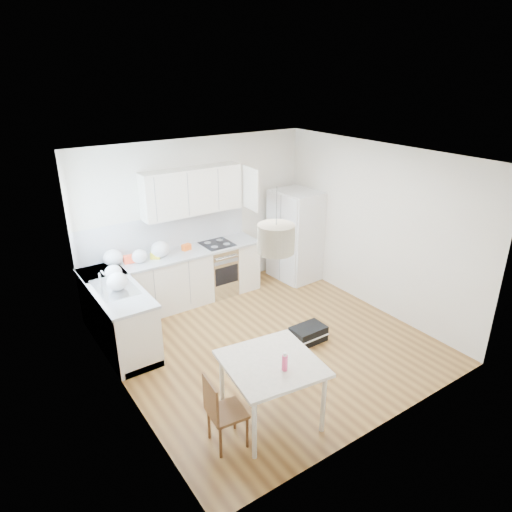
% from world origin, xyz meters
% --- Properties ---
extents(floor, '(4.20, 4.20, 0.00)m').
position_xyz_m(floor, '(0.00, 0.00, 0.00)').
color(floor, brown).
rests_on(floor, ground).
extents(ceiling, '(4.20, 4.20, 0.00)m').
position_xyz_m(ceiling, '(0.00, 0.00, 2.70)').
color(ceiling, white).
rests_on(ceiling, wall_back).
extents(wall_back, '(4.20, 0.00, 4.20)m').
position_xyz_m(wall_back, '(0.00, 2.10, 1.35)').
color(wall_back, beige).
rests_on(wall_back, floor).
extents(wall_left, '(0.00, 4.20, 4.20)m').
position_xyz_m(wall_left, '(-2.10, 0.00, 1.35)').
color(wall_left, beige).
rests_on(wall_left, floor).
extents(wall_right, '(0.00, 4.20, 4.20)m').
position_xyz_m(wall_right, '(2.10, 0.00, 1.35)').
color(wall_right, beige).
rests_on(wall_right, floor).
extents(window_glassblock, '(0.02, 1.00, 1.00)m').
position_xyz_m(window_glassblock, '(-2.09, 1.15, 1.75)').
color(window_glassblock, '#BFE0F9').
rests_on(window_glassblock, wall_left).
extents(cabinets_back, '(3.00, 0.60, 0.88)m').
position_xyz_m(cabinets_back, '(-0.60, 1.80, 0.44)').
color(cabinets_back, white).
rests_on(cabinets_back, floor).
extents(cabinets_left, '(0.60, 1.80, 0.88)m').
position_xyz_m(cabinets_left, '(-1.80, 1.20, 0.44)').
color(cabinets_left, white).
rests_on(cabinets_left, floor).
extents(counter_back, '(3.02, 0.64, 0.04)m').
position_xyz_m(counter_back, '(-0.60, 1.80, 0.90)').
color(counter_back, '#ADB0B2').
rests_on(counter_back, cabinets_back).
extents(counter_left, '(0.64, 1.82, 0.04)m').
position_xyz_m(counter_left, '(-1.80, 1.20, 0.90)').
color(counter_left, '#ADB0B2').
rests_on(counter_left, cabinets_left).
extents(backsplash_back, '(3.00, 0.01, 0.58)m').
position_xyz_m(backsplash_back, '(-0.60, 2.09, 1.21)').
color(backsplash_back, silver).
rests_on(backsplash_back, wall_back).
extents(backsplash_left, '(0.01, 1.80, 0.58)m').
position_xyz_m(backsplash_left, '(-2.09, 1.20, 1.21)').
color(backsplash_left, silver).
rests_on(backsplash_left, wall_left).
extents(upper_cabinets, '(1.70, 0.32, 0.75)m').
position_xyz_m(upper_cabinets, '(-0.15, 1.94, 1.88)').
color(upper_cabinets, white).
rests_on(upper_cabinets, wall_back).
extents(range_oven, '(0.50, 0.61, 0.88)m').
position_xyz_m(range_oven, '(0.20, 1.80, 0.44)').
color(range_oven, silver).
rests_on(range_oven, floor).
extents(sink, '(0.50, 0.80, 0.16)m').
position_xyz_m(sink, '(-1.80, 1.15, 0.92)').
color(sink, silver).
rests_on(sink, counter_left).
extents(refrigerator, '(0.86, 0.89, 1.68)m').
position_xyz_m(refrigerator, '(1.75, 1.55, 0.84)').
color(refrigerator, white).
rests_on(refrigerator, floor).
extents(dining_table, '(1.11, 1.11, 0.78)m').
position_xyz_m(dining_table, '(-0.91, -1.32, 0.70)').
color(dining_table, '#BCB4A1').
rests_on(dining_table, floor).
extents(dining_chair, '(0.40, 0.40, 0.86)m').
position_xyz_m(dining_chair, '(-1.50, -1.35, 0.43)').
color(dining_chair, '#492815').
rests_on(dining_chair, floor).
extents(drink_bottle, '(0.08, 0.08, 0.21)m').
position_xyz_m(drink_bottle, '(-0.88, -1.51, 0.89)').
color(drink_bottle, '#EB4174').
rests_on(drink_bottle, dining_table).
extents(gym_bag, '(0.50, 0.33, 0.23)m').
position_xyz_m(gym_bag, '(0.50, -0.32, 0.12)').
color(gym_bag, black).
rests_on(gym_bag, floor).
extents(pendant_lamp, '(0.39, 0.39, 0.29)m').
position_xyz_m(pendant_lamp, '(-0.84, -1.27, 2.18)').
color(pendant_lamp, '#C1B194').
rests_on(pendant_lamp, ceiling).
extents(grocery_bag_a, '(0.30, 0.25, 0.27)m').
position_xyz_m(grocery_bag_a, '(-1.57, 1.89, 1.05)').
color(grocery_bag_a, white).
rests_on(grocery_bag_a, counter_back).
extents(grocery_bag_b, '(0.24, 0.21, 0.22)m').
position_xyz_m(grocery_bag_b, '(-1.19, 1.77, 1.03)').
color(grocery_bag_b, white).
rests_on(grocery_bag_b, counter_back).
extents(grocery_bag_c, '(0.30, 0.26, 0.27)m').
position_xyz_m(grocery_bag_c, '(-0.83, 1.80, 1.06)').
color(grocery_bag_c, white).
rests_on(grocery_bag_c, counter_back).
extents(grocery_bag_d, '(0.25, 0.21, 0.22)m').
position_xyz_m(grocery_bag_d, '(-1.72, 1.41, 1.03)').
color(grocery_bag_d, white).
rests_on(grocery_bag_d, counter_back).
extents(grocery_bag_e, '(0.28, 0.24, 0.25)m').
position_xyz_m(grocery_bag_e, '(-1.79, 1.04, 1.05)').
color(grocery_bag_e, white).
rests_on(grocery_bag_e, counter_left).
extents(snack_orange, '(0.16, 0.12, 0.10)m').
position_xyz_m(snack_orange, '(-0.35, 1.85, 0.97)').
color(snack_orange, '#FE6016').
rests_on(snack_orange, counter_back).
extents(snack_yellow, '(0.17, 0.16, 0.10)m').
position_xyz_m(snack_yellow, '(-0.93, 1.80, 0.97)').
color(snack_yellow, yellow).
rests_on(snack_yellow, counter_back).
extents(snack_red, '(0.18, 0.12, 0.12)m').
position_xyz_m(snack_red, '(-1.33, 1.87, 0.98)').
color(snack_red, red).
rests_on(snack_red, counter_back).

